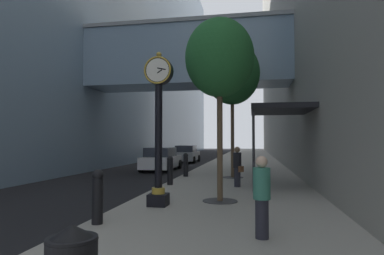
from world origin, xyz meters
The scene contains 14 objects.
ground_plane centered at (0.00, 27.00, 0.00)m, with size 110.00×110.00×0.00m, color black.
sidewalk_right centered at (3.11, 30.00, 0.07)m, with size 6.22×80.00×0.14m, color #9E998E.
building_block_left centered at (-11.06, 29.92, 15.49)m, with size 22.16×80.00×31.10m.
street_clock centered at (1.13, 7.95, 2.64)m, with size 0.84×0.55×4.55m.
bollard_second centered at (0.35, 5.67, 0.79)m, with size 0.26×0.26×1.25m.
bollard_fourth centered at (0.35, 12.43, 0.79)m, with size 0.26×0.26×1.25m.
bollard_fifth centered at (0.35, 15.81, 0.79)m, with size 0.26×0.26×1.25m.
street_tree_near centered at (2.84, 8.99, 4.66)m, with size 2.20×2.20×5.83m.
street_tree_mid_near centered at (2.84, 15.72, 5.54)m, with size 2.85×2.85×7.06m.
pedestrian_walking centered at (3.24, 12.35, 1.01)m, with size 0.51×0.51×1.65m.
pedestrian_by_clock centered at (4.03, 5.21, 0.99)m, with size 0.48×0.48×1.61m.
storefront_awning centered at (4.98, 12.70, 3.28)m, with size 2.40×3.60×3.30m.
car_white_near centered at (-2.29, 20.39, 0.77)m, with size 2.14×4.67×1.57m.
car_silver_mid centered at (-2.23, 28.86, 0.78)m, with size 2.10×4.14×1.59m.
Camera 1 is at (3.86, -1.41, 2.05)m, focal length 30.79 mm.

